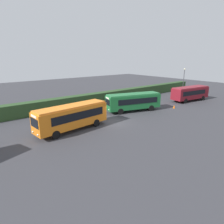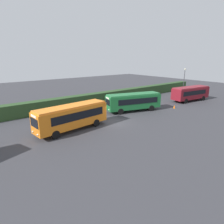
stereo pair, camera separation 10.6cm
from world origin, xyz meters
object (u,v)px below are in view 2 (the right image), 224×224
Objects in this scene: person_center at (71,117)px; person_right at (192,93)px; bus_orange at (72,116)px; lamppost at (184,79)px; traffic_cone at (174,107)px; bus_green at (133,101)px; bus_maroon at (191,93)px.

person_center reaches higher than person_right.
person_right is at bearing 177.75° from bus_orange.
traffic_cone is at bearing -153.81° from lamppost.
lamppost is (19.53, 2.78, 2.14)m from bus_green.
bus_orange is at bearing 24.23° from bus_green.
bus_green is at bearing -171.90° from lamppost.
person_right is 12.36m from traffic_cone.
bus_orange is at bearing -172.17° from lamppost.
bus_green reaches higher than traffic_cone.
bus_maroon is at bearing -26.01° from person_right.
person_right is 4.00m from lamppost.
bus_green is 18.97m from person_right.
person_right is at bearing -102.07° from lamppost.
traffic_cone is (7.10, -3.33, -1.45)m from bus_green.
bus_orange is 31.33m from person_right.
bus_green reaches higher than person_center.
traffic_cone is at bearing 169.52° from bus_orange.
bus_orange reaches higher than bus_green.
bus_orange is 2.79m from person_center.
lamppost reaches higher than bus_orange.
lamppost reaches higher than bus_maroon.
bus_orange is 5.38× the size of person_right.
lamppost is (30.79, 1.95, 2.90)m from person_center.
bus_orange is 32.21m from lamppost.
bus_green is at bearing -50.80° from person_right.
bus_orange reaches higher than bus_maroon.
bus_orange is at bearing 174.91° from traffic_cone.
bus_orange is 1.02× the size of bus_green.
person_center is 30.23m from person_right.
traffic_cone is at bearing 171.69° from bus_green.
bus_green is 5.18× the size of person_center.
bus_orange reaches higher than person_right.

